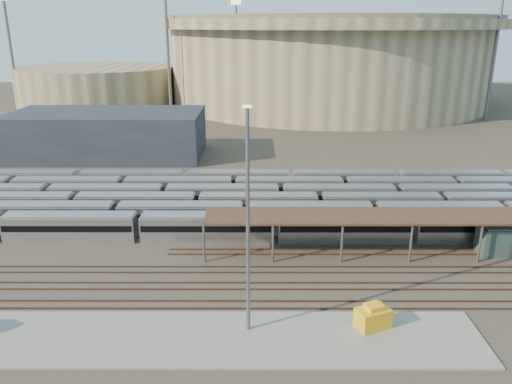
% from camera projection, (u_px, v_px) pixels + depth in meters
% --- Properties ---
extents(ground, '(420.00, 420.00, 0.00)m').
position_uv_depth(ground, '(268.00, 266.00, 61.46)').
color(ground, '#383026').
rests_on(ground, ground).
extents(apron, '(50.00, 9.00, 0.20)m').
position_uv_depth(apron, '(219.00, 338.00, 47.22)').
color(apron, gray).
rests_on(apron, ground).
extents(subway_trains, '(125.57, 23.90, 3.60)m').
position_uv_depth(subway_trains, '(274.00, 202.00, 78.43)').
color(subway_trains, '#A7A8AC').
rests_on(subway_trains, ground).
extents(inspection_shed, '(60.30, 6.00, 5.30)m').
position_uv_depth(inspection_shed, '(440.00, 217.00, 63.62)').
color(inspection_shed, '#5E5D63').
rests_on(inspection_shed, ground).
extents(empty_tracks, '(170.00, 9.62, 0.18)m').
position_uv_depth(empty_tracks, '(269.00, 286.00, 56.69)').
color(empty_tracks, '#4C3323').
rests_on(empty_tracks, ground).
extents(stadium, '(124.00, 124.00, 32.50)m').
position_uv_depth(stadium, '(327.00, 58.00, 188.90)').
color(stadium, tan).
rests_on(stadium, ground).
extents(secondary_arena, '(56.00, 56.00, 14.00)m').
position_uv_depth(secondary_arena, '(97.00, 86.00, 182.62)').
color(secondary_arena, tan).
rests_on(secondary_arena, ground).
extents(service_building, '(42.00, 20.00, 10.00)m').
position_uv_depth(service_building, '(108.00, 134.00, 112.09)').
color(service_building, '#1E232D').
rests_on(service_building, ground).
extents(floodlight_0, '(4.00, 1.00, 38.40)m').
position_uv_depth(floodlight_0, '(168.00, 50.00, 159.25)').
color(floodlight_0, '#5E5D63').
rests_on(floodlight_0, ground).
extents(floodlight_1, '(4.00, 1.00, 38.40)m').
position_uv_depth(floodlight_1, '(11.00, 49.00, 168.86)').
color(floodlight_1, '#5E5D63').
rests_on(floodlight_1, ground).
extents(floodlight_2, '(4.00, 1.00, 38.40)m').
position_uv_depth(floodlight_2, '(495.00, 52.00, 149.55)').
color(floodlight_2, '#5E5D63').
rests_on(floodlight_2, ground).
extents(floodlight_3, '(4.00, 1.00, 38.40)m').
position_uv_depth(floodlight_3, '(237.00, 44.00, 206.61)').
color(floodlight_3, '#5E5D63').
rests_on(floodlight_3, ground).
extents(yard_light_pole, '(0.81, 0.36, 21.70)m').
position_uv_depth(yard_light_pole, '(248.00, 225.00, 45.04)').
color(yard_light_pole, '#5E5D63').
rests_on(yard_light_pole, apron).
extents(yellow_equipment, '(3.73, 3.09, 2.00)m').
position_uv_depth(yellow_equipment, '(373.00, 318.00, 48.49)').
color(yellow_equipment, gold).
rests_on(yellow_equipment, apron).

